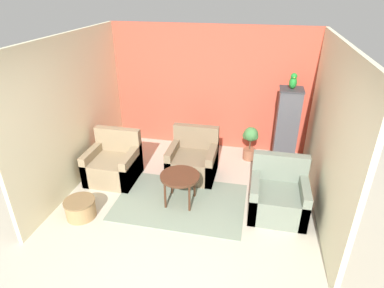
% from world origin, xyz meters
% --- Properties ---
extents(ground_plane, '(20.00, 20.00, 0.00)m').
position_xyz_m(ground_plane, '(0.00, 0.00, 0.00)').
color(ground_plane, beige).
rests_on(ground_plane, ground).
extents(wall_back_accent, '(4.06, 0.06, 2.48)m').
position_xyz_m(wall_back_accent, '(0.00, 3.48, 1.24)').
color(wall_back_accent, '#C64C38').
rests_on(wall_back_accent, ground_plane).
extents(wall_left, '(0.06, 3.45, 2.48)m').
position_xyz_m(wall_left, '(-2.00, 1.73, 1.24)').
color(wall_left, beige).
rests_on(wall_left, ground_plane).
extents(wall_right, '(0.06, 3.45, 2.48)m').
position_xyz_m(wall_right, '(2.00, 1.73, 1.24)').
color(wall_right, beige).
rests_on(wall_right, ground_plane).
extents(area_rug, '(2.04, 1.37, 0.01)m').
position_xyz_m(area_rug, '(-0.11, 1.34, 0.01)').
color(area_rug, gray).
rests_on(area_rug, ground_plane).
extents(coffee_table, '(0.62, 0.62, 0.51)m').
position_xyz_m(coffee_table, '(-0.11, 1.34, 0.45)').
color(coffee_table, '#472819').
rests_on(coffee_table, ground_plane).
extents(armchair_left, '(0.83, 0.78, 0.86)m').
position_xyz_m(armchair_left, '(-1.43, 1.78, 0.28)').
color(armchair_left, '#8E7A5B').
rests_on(armchair_left, ground_plane).
extents(armchair_right, '(0.83, 0.78, 0.86)m').
position_xyz_m(armchair_right, '(1.39, 1.42, 0.28)').
color(armchair_right, slate).
rests_on(armchair_right, ground_plane).
extents(armchair_middle, '(0.83, 0.78, 0.86)m').
position_xyz_m(armchair_middle, '(-0.08, 2.20, 0.28)').
color(armchair_middle, '#7A664C').
rests_on(armchair_middle, ground_plane).
extents(birdcage, '(0.55, 0.55, 1.50)m').
position_xyz_m(birdcage, '(1.52, 2.97, 0.71)').
color(birdcage, '#353539').
rests_on(birdcage, ground_plane).
extents(parrot, '(0.13, 0.24, 0.28)m').
position_xyz_m(parrot, '(1.52, 2.97, 1.63)').
color(parrot, '#1E842D').
rests_on(parrot, birdcage).
extents(potted_plant, '(0.31, 0.28, 0.68)m').
position_xyz_m(potted_plant, '(0.89, 3.00, 0.40)').
color(potted_plant, brown).
rests_on(potted_plant, ground_plane).
extents(wicker_basket, '(0.46, 0.46, 0.29)m').
position_xyz_m(wicker_basket, '(-1.48, 0.69, 0.15)').
color(wicker_basket, '#A37F51').
rests_on(wicker_basket, ground_plane).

